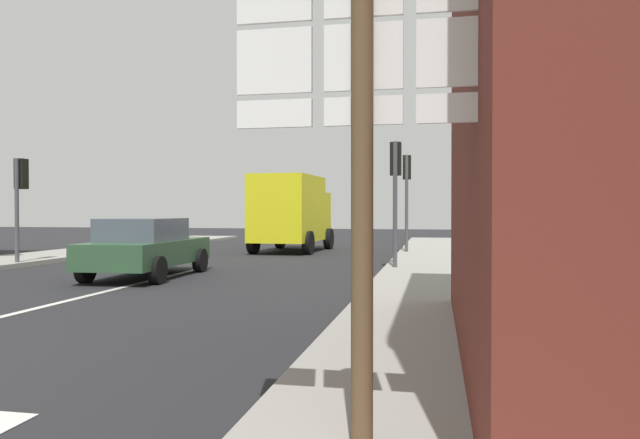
% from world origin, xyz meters
% --- Properties ---
extents(ground_plane, '(80.00, 80.00, 0.00)m').
position_xyz_m(ground_plane, '(0.00, 10.00, 0.00)').
color(ground_plane, '#232326').
extents(sidewalk_right, '(2.81, 44.00, 0.14)m').
position_xyz_m(sidewalk_right, '(6.64, 8.00, 0.07)').
color(sidewalk_right, gray).
rests_on(sidewalk_right, ground).
extents(lane_centre_stripe, '(0.16, 12.00, 0.01)m').
position_xyz_m(lane_centre_stripe, '(0.00, 6.00, 0.01)').
color(lane_centre_stripe, silver).
rests_on(lane_centre_stripe, ground).
extents(sedan_far, '(2.10, 4.27, 1.47)m').
position_xyz_m(sedan_far, '(-0.45, 9.42, 0.76)').
color(sedan_far, '#2D5133').
rests_on(sedan_far, ground).
extents(delivery_truck, '(2.69, 5.10, 3.05)m').
position_xyz_m(delivery_truck, '(0.84, 19.19, 1.65)').
color(delivery_truck, yellow).
rests_on(delivery_truck, ground).
extents(route_sign_post, '(1.66, 0.14, 3.20)m').
position_xyz_m(route_sign_post, '(6.17, -0.43, 2.00)').
color(route_sign_post, brown).
rests_on(route_sign_post, ground).
extents(traffic_light_near_right, '(0.30, 0.49, 3.52)m').
position_xyz_m(traffic_light_near_right, '(5.53, 11.99, 2.61)').
color(traffic_light_near_right, '#47474C').
rests_on(traffic_light_near_right, ground).
extents(traffic_light_near_left, '(0.30, 0.49, 3.21)m').
position_xyz_m(traffic_light_near_left, '(-5.53, 11.39, 2.37)').
color(traffic_light_near_left, '#47474C').
rests_on(traffic_light_near_left, ground).
extents(traffic_light_far_right, '(0.30, 0.49, 3.74)m').
position_xyz_m(traffic_light_far_right, '(5.53, 18.22, 2.77)').
color(traffic_light_far_right, '#47474C').
rests_on(traffic_light_far_right, ground).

